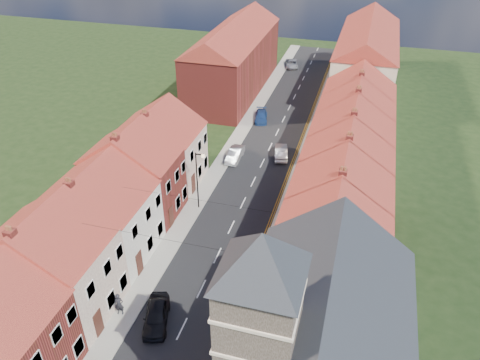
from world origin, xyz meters
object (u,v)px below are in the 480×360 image
at_px(car_mid, 235,154).
at_px(car_near, 156,315).
at_px(church, 316,333).
at_px(lamppost, 198,177).
at_px(pedestrian_left, 119,304).
at_px(pedestrian_right, 243,299).
at_px(car_far, 261,116).
at_px(car_mid_b, 281,152).
at_px(car_distant, 292,64).

bearing_deg(car_mid, car_near, -86.96).
height_order(church, lamppost, church).
bearing_deg(car_mid, pedestrian_left, -93.77).
xyz_separation_m(church, car_mid, (-12.56, 26.66, -5.23)).
bearing_deg(lamppost, church, -51.70).
distance_m(church, pedestrian_right, 9.31).
relative_size(church, pedestrian_right, 7.83).
xyz_separation_m(car_far, pedestrian_right, (6.53, -31.91, 0.52)).
height_order(church, pedestrian_right, church).
height_order(car_mid, pedestrian_left, pedestrian_left).
bearing_deg(lamppost, car_near, -82.35).
height_order(car_far, pedestrian_right, pedestrian_right).
bearing_deg(car_far, pedestrian_right, -90.52).
bearing_deg(pedestrian_left, car_mid_b, 61.42).
relative_size(car_distant, pedestrian_right, 2.14).
xyz_separation_m(church, car_far, (-12.19, 37.54, -5.31)).
bearing_deg(car_far, church, -84.09).
height_order(lamppost, car_near, lamppost).
xyz_separation_m(car_distant, car_mid_b, (4.57, -30.78, 0.08)).
distance_m(car_mid, pedestrian_left, 24.04).
xyz_separation_m(lamppost, car_mid_b, (5.50, 12.00, -2.88)).
distance_m(church, car_far, 39.82).
distance_m(car_far, car_mid_b, 9.95).
relative_size(church, car_mid_b, 3.80).
height_order(lamppost, car_distant, lamppost).
distance_m(lamppost, car_near, 14.33).
xyz_separation_m(car_near, pedestrian_left, (-2.85, -0.07, 0.34)).
xyz_separation_m(car_far, car_distant, (-0.05, 21.92, 0.01)).
relative_size(pedestrian_left, pedestrian_right, 0.95).
distance_m(lamppost, car_mid, 10.42).
relative_size(church, lamppost, 2.53).
distance_m(church, car_mid, 29.93).
distance_m(car_near, car_mid, 23.94).
bearing_deg(car_near, car_mid, 75.75).
distance_m(lamppost, car_distant, 42.89).
height_order(church, car_distant, church).
relative_size(lamppost, car_mid, 1.52).
height_order(lamppost, car_mid, lamppost).
height_order(car_far, pedestrian_left, pedestrian_left).
distance_m(car_far, car_distant, 21.92).
relative_size(lamppost, car_far, 1.53).
bearing_deg(lamppost, pedestrian_left, -94.01).
xyz_separation_m(car_far, pedestrian_left, (-1.96, -34.85, 0.47)).
xyz_separation_m(church, lamppost, (-13.17, 16.68, -2.34)).
bearing_deg(car_distant, car_far, -103.68).
height_order(pedestrian_right, car_mid_b, pedestrian_right).
height_order(car_near, car_distant, car_near).
bearing_deg(car_mid, lamppost, -93.47).
bearing_deg(car_mid_b, car_near, 69.64).
height_order(car_mid, pedestrian_right, pedestrian_right).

